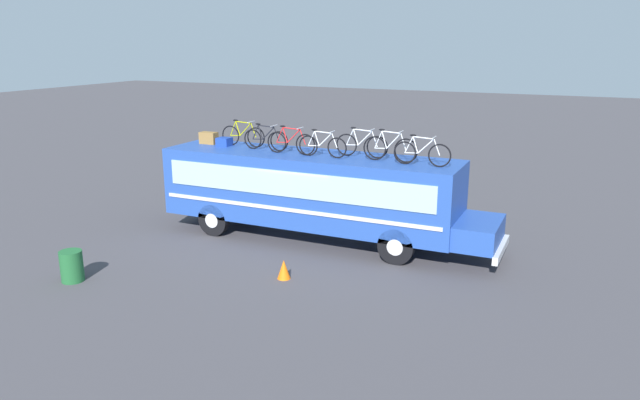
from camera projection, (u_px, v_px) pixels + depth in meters
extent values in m
plane|color=#423F44|center=(309.00, 238.00, 20.16)|extent=(120.00, 120.00, 0.00)
cube|color=#23479E|center=(309.00, 188.00, 19.71)|extent=(9.94, 2.37, 2.26)
cube|color=#23479E|center=(479.00, 232.00, 17.66)|extent=(1.22, 2.18, 0.72)
cube|color=#99B7C6|center=(292.00, 185.00, 18.56)|extent=(9.15, 0.04, 0.81)
cube|color=#99B7C6|center=(324.00, 170.00, 20.66)|extent=(9.15, 0.04, 0.81)
cube|color=silver|center=(292.00, 210.00, 18.77)|extent=(9.54, 0.03, 0.12)
cube|color=silver|center=(324.00, 193.00, 20.88)|extent=(9.54, 0.03, 0.12)
cube|color=silver|center=(501.00, 249.00, 17.51)|extent=(0.16, 2.25, 0.24)
cylinder|color=black|center=(396.00, 246.00, 17.74)|extent=(1.10, 0.28, 1.10)
cylinder|color=silver|center=(396.00, 246.00, 17.74)|extent=(0.49, 0.30, 0.49)
cylinder|color=black|center=(416.00, 227.00, 19.57)|extent=(1.10, 0.28, 1.10)
cylinder|color=silver|center=(416.00, 227.00, 19.57)|extent=(0.49, 0.30, 0.49)
cylinder|color=black|center=(214.00, 220.00, 20.35)|extent=(1.10, 0.28, 1.10)
cylinder|color=silver|center=(214.00, 220.00, 20.35)|extent=(0.49, 0.30, 0.49)
cylinder|color=black|center=(246.00, 205.00, 22.18)|extent=(1.10, 0.28, 1.10)
cylinder|color=silver|center=(246.00, 205.00, 22.18)|extent=(0.49, 0.30, 0.49)
cube|color=olive|center=(209.00, 138.00, 21.30)|extent=(0.62, 0.34, 0.41)
cube|color=#193899|center=(224.00, 142.00, 20.90)|extent=(0.45, 0.43, 0.29)
torus|color=black|center=(231.00, 135.00, 20.95)|extent=(0.69, 0.04, 0.69)
torus|color=black|center=(256.00, 137.00, 20.54)|extent=(0.69, 0.04, 0.69)
cylinder|color=#B2B20C|center=(238.00, 128.00, 20.76)|extent=(0.20, 0.04, 0.50)
cylinder|color=#B2B20C|center=(246.00, 129.00, 20.64)|extent=(0.48, 0.04, 0.48)
cylinder|color=#B2B20C|center=(243.00, 122.00, 20.61)|extent=(0.62, 0.04, 0.07)
cylinder|color=#B2B20C|center=(235.00, 135.00, 20.87)|extent=(0.39, 0.03, 0.05)
cylinder|color=#B2B20C|center=(233.00, 128.00, 20.84)|extent=(0.25, 0.03, 0.52)
cylinder|color=#B2B20C|center=(253.00, 130.00, 20.52)|extent=(0.21, 0.03, 0.48)
cylinder|color=silver|center=(251.00, 122.00, 20.48)|extent=(0.03, 0.44, 0.03)
ellipsoid|color=black|center=(236.00, 120.00, 20.72)|extent=(0.20, 0.08, 0.06)
torus|color=black|center=(253.00, 139.00, 20.26)|extent=(0.67, 0.04, 0.67)
torus|color=black|center=(279.00, 141.00, 19.85)|extent=(0.67, 0.04, 0.67)
cylinder|color=black|center=(260.00, 132.00, 20.07)|extent=(0.20, 0.04, 0.48)
cylinder|color=black|center=(268.00, 133.00, 19.95)|extent=(0.47, 0.04, 0.46)
cylinder|color=black|center=(266.00, 126.00, 19.93)|extent=(0.61, 0.04, 0.07)
cylinder|color=black|center=(258.00, 139.00, 20.18)|extent=(0.39, 0.03, 0.05)
cylinder|color=black|center=(255.00, 132.00, 20.15)|extent=(0.25, 0.03, 0.50)
cylinder|color=black|center=(277.00, 134.00, 19.83)|extent=(0.21, 0.03, 0.47)
cylinder|color=silver|center=(274.00, 126.00, 19.79)|extent=(0.03, 0.44, 0.03)
ellipsoid|color=black|center=(258.00, 124.00, 20.03)|extent=(0.20, 0.08, 0.06)
torus|color=black|center=(277.00, 142.00, 19.57)|extent=(0.69, 0.04, 0.69)
torus|color=black|center=(305.00, 145.00, 19.15)|extent=(0.69, 0.04, 0.69)
cylinder|color=red|center=(285.00, 135.00, 19.38)|extent=(0.20, 0.04, 0.49)
cylinder|color=red|center=(294.00, 136.00, 19.26)|extent=(0.48, 0.04, 0.47)
cylinder|color=red|center=(291.00, 129.00, 19.23)|extent=(0.63, 0.04, 0.07)
cylinder|color=red|center=(282.00, 142.00, 19.49)|extent=(0.40, 0.03, 0.05)
cylinder|color=red|center=(280.00, 135.00, 19.46)|extent=(0.26, 0.03, 0.51)
cylinder|color=red|center=(303.00, 137.00, 19.13)|extent=(0.22, 0.03, 0.48)
cylinder|color=silver|center=(300.00, 128.00, 19.10)|extent=(0.03, 0.44, 0.03)
ellipsoid|color=black|center=(283.00, 126.00, 19.34)|extent=(0.20, 0.08, 0.06)
torus|color=black|center=(308.00, 146.00, 19.07)|extent=(0.66, 0.04, 0.66)
torus|color=black|center=(337.00, 148.00, 18.67)|extent=(0.66, 0.04, 0.66)
cylinder|color=white|center=(317.00, 138.00, 18.88)|extent=(0.19, 0.04, 0.47)
cylinder|color=white|center=(325.00, 140.00, 18.77)|extent=(0.46, 0.04, 0.45)
cylinder|color=white|center=(323.00, 132.00, 18.74)|extent=(0.60, 0.04, 0.07)
cylinder|color=white|center=(314.00, 146.00, 18.99)|extent=(0.38, 0.03, 0.05)
cylinder|color=white|center=(311.00, 138.00, 18.96)|extent=(0.24, 0.03, 0.49)
cylinder|color=white|center=(334.00, 141.00, 18.65)|extent=(0.21, 0.03, 0.46)
cylinder|color=silver|center=(332.00, 132.00, 18.61)|extent=(0.03, 0.44, 0.03)
ellipsoid|color=black|center=(315.00, 130.00, 18.85)|extent=(0.20, 0.08, 0.06)
torus|color=black|center=(347.00, 145.00, 19.06)|extent=(0.71, 0.04, 0.71)
torus|color=black|center=(377.00, 147.00, 18.64)|extent=(0.71, 0.04, 0.71)
cylinder|color=white|center=(356.00, 137.00, 18.86)|extent=(0.20, 0.04, 0.51)
cylinder|color=white|center=(365.00, 138.00, 18.74)|extent=(0.48, 0.04, 0.49)
cylinder|color=white|center=(363.00, 130.00, 18.71)|extent=(0.62, 0.04, 0.07)
cylinder|color=white|center=(352.00, 145.00, 18.97)|extent=(0.39, 0.03, 0.05)
cylinder|color=white|center=(350.00, 137.00, 18.94)|extent=(0.25, 0.03, 0.53)
cylinder|color=white|center=(375.00, 139.00, 18.61)|extent=(0.22, 0.03, 0.49)
cylinder|color=silver|center=(372.00, 130.00, 18.58)|extent=(0.03, 0.44, 0.03)
ellipsoid|color=black|center=(353.00, 128.00, 18.82)|extent=(0.20, 0.08, 0.06)
torus|color=black|center=(375.00, 148.00, 18.36)|extent=(0.74, 0.04, 0.74)
torus|color=black|center=(406.00, 151.00, 17.96)|extent=(0.74, 0.04, 0.74)
cylinder|color=white|center=(384.00, 140.00, 18.17)|extent=(0.19, 0.04, 0.53)
cylinder|color=white|center=(394.00, 141.00, 18.06)|extent=(0.46, 0.04, 0.51)
cylinder|color=white|center=(391.00, 132.00, 18.02)|extent=(0.60, 0.04, 0.07)
cylinder|color=white|center=(381.00, 148.00, 18.29)|extent=(0.38, 0.03, 0.05)
cylinder|color=white|center=(378.00, 140.00, 18.25)|extent=(0.24, 0.03, 0.55)
cylinder|color=white|center=(403.00, 142.00, 17.93)|extent=(0.21, 0.03, 0.52)
cylinder|color=silver|center=(401.00, 132.00, 17.89)|extent=(0.03, 0.44, 0.03)
ellipsoid|color=black|center=(382.00, 130.00, 18.13)|extent=(0.20, 0.08, 0.06)
torus|color=black|center=(405.00, 153.00, 17.78)|extent=(0.69, 0.04, 0.69)
torus|color=black|center=(440.00, 156.00, 17.35)|extent=(0.69, 0.04, 0.69)
cylinder|color=white|center=(415.00, 145.00, 17.58)|extent=(0.20, 0.04, 0.49)
cylinder|color=white|center=(426.00, 146.00, 17.46)|extent=(0.49, 0.04, 0.47)
cylinder|color=white|center=(423.00, 138.00, 17.43)|extent=(0.63, 0.04, 0.07)
cylinder|color=white|center=(411.00, 153.00, 17.69)|extent=(0.40, 0.03, 0.05)
cylinder|color=white|center=(409.00, 145.00, 17.66)|extent=(0.26, 0.03, 0.51)
cylinder|color=white|center=(437.00, 147.00, 17.33)|extent=(0.22, 0.03, 0.48)
cylinder|color=silver|center=(434.00, 137.00, 17.30)|extent=(0.03, 0.44, 0.03)
ellipsoid|color=black|center=(413.00, 135.00, 17.54)|extent=(0.20, 0.08, 0.06)
cylinder|color=#1E592D|center=(72.00, 266.00, 16.50)|extent=(0.61, 0.61, 0.87)
cone|color=orange|center=(284.00, 269.00, 16.70)|extent=(0.37, 0.37, 0.54)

